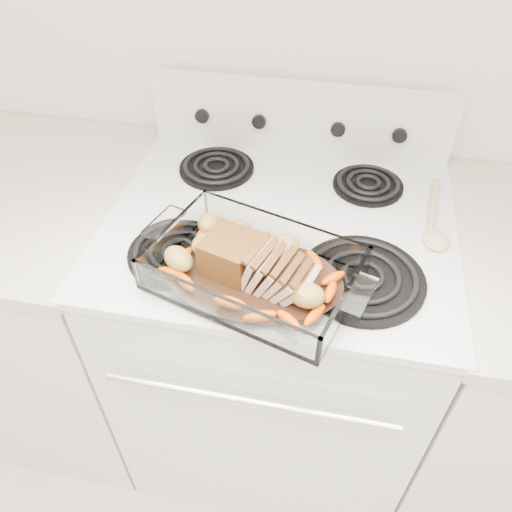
% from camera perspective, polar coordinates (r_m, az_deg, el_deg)
% --- Properties ---
extents(electric_range, '(0.78, 0.70, 1.12)m').
position_cam_1_polar(electric_range, '(1.46, 2.19, -9.43)').
color(electric_range, silver).
rests_on(electric_range, ground).
extents(counter_left, '(0.58, 0.68, 0.93)m').
position_cam_1_polar(counter_left, '(1.67, -21.11, -5.59)').
color(counter_left, silver).
rests_on(counter_left, ground).
extents(baking_dish, '(0.38, 0.25, 0.07)m').
position_cam_1_polar(baking_dish, '(0.96, -0.23, -2.03)').
color(baking_dish, white).
rests_on(baking_dish, electric_range).
extents(pork_roast, '(0.22, 0.10, 0.08)m').
position_cam_1_polar(pork_roast, '(0.95, -1.02, -0.84)').
color(pork_roast, '#5F350E').
rests_on(pork_roast, baking_dish).
extents(roast_vegetables, '(0.38, 0.21, 0.05)m').
position_cam_1_polar(roast_vegetables, '(0.98, -0.03, -0.01)').
color(roast_vegetables, '#CE4200').
rests_on(roast_vegetables, baking_dish).
extents(wooden_spoon, '(0.06, 0.26, 0.02)m').
position_cam_1_polar(wooden_spoon, '(1.17, 19.76, 3.45)').
color(wooden_spoon, beige).
rests_on(wooden_spoon, electric_range).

